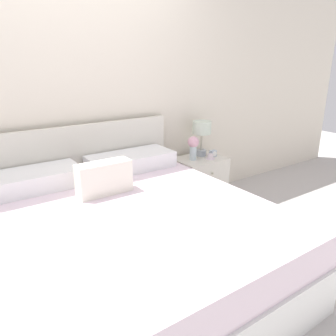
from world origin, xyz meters
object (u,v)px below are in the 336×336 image
Objects in this scene: nightstand at (199,181)px; flower_vase at (193,146)px; teacup at (210,157)px; bed at (124,241)px; alarm_clock at (213,153)px; table_lamp at (202,131)px.

nightstand is 2.07× the size of flower_vase.
teacup is (0.07, -0.08, 0.28)m from nightstand.
bed is 1.51m from teacup.
teacup is at bearing 24.82° from bed.
nightstand is 0.42m from flower_vase.
alarm_clock is (0.08, 0.05, 0.01)m from teacup.
nightstand is 7.49× the size of alarm_clock.
bed is 1.64m from table_lamp.
table_lamp is (1.35, 0.78, 0.48)m from bed.
flower_vase is at bearing 30.78° from bed.
bed is at bearing -150.08° from table_lamp.
bed reaches higher than table_lamp.
nightstand is at bearing 130.83° from teacup.
flower_vase reaches higher than nightstand.
teacup reaches higher than nightstand.
nightstand is (1.28, 0.71, -0.05)m from bed.
flower_vase is 0.23m from teacup.
alarm_clock is at bearing 31.48° from teacup.
alarm_clock is (0.08, -0.10, -0.24)m from table_lamp.
alarm_clock is at bearing 25.22° from bed.
bed is 1.61m from alarm_clock.
alarm_clock reaches higher than teacup.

